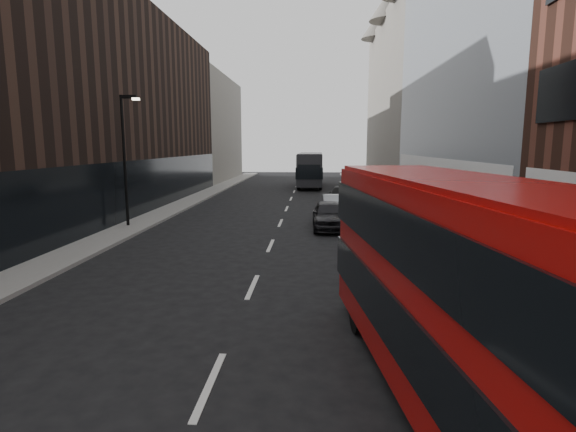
% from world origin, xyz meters
% --- Properties ---
extents(sidewalk_right, '(3.00, 80.00, 0.15)m').
position_xyz_m(sidewalk_right, '(7.50, 25.00, 0.07)').
color(sidewalk_right, slate).
rests_on(sidewalk_right, ground).
extents(sidewalk_left, '(2.00, 80.00, 0.15)m').
position_xyz_m(sidewalk_left, '(-8.00, 25.00, 0.07)').
color(sidewalk_left, slate).
rests_on(sidewalk_left, ground).
extents(building_modern_block, '(5.03, 22.00, 20.00)m').
position_xyz_m(building_modern_block, '(11.47, 21.00, 9.90)').
color(building_modern_block, gray).
rests_on(building_modern_block, ground).
extents(building_victorian, '(6.50, 24.00, 21.00)m').
position_xyz_m(building_victorian, '(11.38, 44.00, 9.66)').
color(building_victorian, slate).
rests_on(building_victorian, ground).
extents(building_left_mid, '(5.00, 24.00, 14.00)m').
position_xyz_m(building_left_mid, '(-11.50, 30.00, 7.00)').
color(building_left_mid, black).
rests_on(building_left_mid, ground).
extents(building_left_far, '(5.00, 20.00, 13.00)m').
position_xyz_m(building_left_far, '(-11.50, 52.00, 6.50)').
color(building_left_far, slate).
rests_on(building_left_far, ground).
extents(street_lamp, '(1.06, 0.22, 7.00)m').
position_xyz_m(street_lamp, '(-8.22, 18.00, 4.18)').
color(street_lamp, black).
rests_on(street_lamp, sidewalk_left).
extents(red_bus, '(3.57, 10.06, 3.99)m').
position_xyz_m(red_bus, '(4.41, 1.63, 2.21)').
color(red_bus, '#A40C0A').
rests_on(red_bus, ground).
extents(grey_bus, '(2.79, 11.37, 3.66)m').
position_xyz_m(grey_bus, '(1.53, 43.41, 1.96)').
color(grey_bus, black).
rests_on(grey_bus, ground).
extents(car_a, '(1.91, 4.56, 1.54)m').
position_xyz_m(car_a, '(2.81, 18.34, 0.77)').
color(car_a, black).
rests_on(car_a, ground).
extents(car_b, '(1.76, 4.66, 1.52)m').
position_xyz_m(car_b, '(3.30, 21.23, 0.76)').
color(car_b, '#93969B').
rests_on(car_b, ground).
extents(car_c, '(2.33, 4.67, 1.30)m').
position_xyz_m(car_c, '(4.08, 29.28, 0.65)').
color(car_c, black).
rests_on(car_c, ground).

